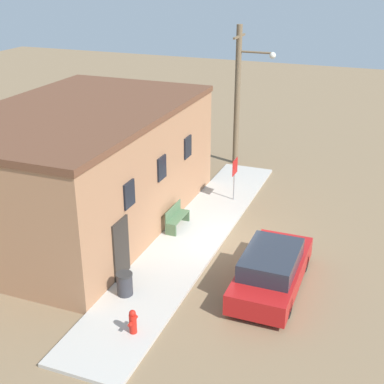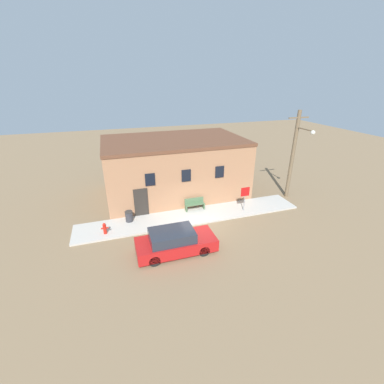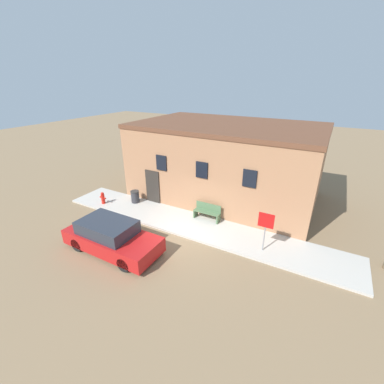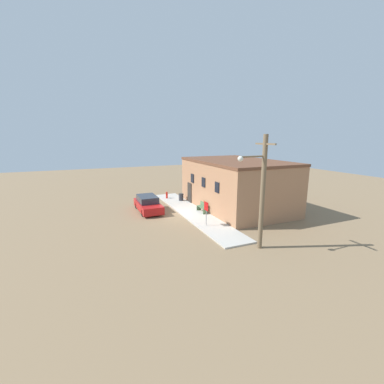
{
  "view_description": "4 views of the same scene",
  "coord_description": "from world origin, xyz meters",
  "px_view_note": "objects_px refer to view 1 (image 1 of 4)",
  "views": [
    {
      "loc": [
        -17.2,
        -5.43,
        9.97
      ],
      "look_at": [
        -0.03,
        1.23,
        2.0
      ],
      "focal_mm": 50.0,
      "sensor_mm": 36.0,
      "label": 1
    },
    {
      "loc": [
        -5.09,
        -14.48,
        9.33
      ],
      "look_at": [
        -0.03,
        1.23,
        2.0
      ],
      "focal_mm": 24.0,
      "sensor_mm": 36.0,
      "label": 2
    },
    {
      "loc": [
        5.8,
        -9.29,
        7.35
      ],
      "look_at": [
        -0.03,
        1.23,
        2.0
      ],
      "focal_mm": 24.0,
      "sensor_mm": 36.0,
      "label": 3
    },
    {
      "loc": [
        21.3,
        -7.87,
        7.01
      ],
      "look_at": [
        -0.03,
        1.23,
        2.0
      ],
      "focal_mm": 24.0,
      "sensor_mm": 36.0,
      "label": 4
    }
  ],
  "objects_px": {
    "trash_bin": "(125,284)",
    "fire_hydrant": "(133,321)",
    "parked_car": "(272,270)",
    "bench": "(176,217)",
    "utility_pole": "(239,93)",
    "stop_sign": "(235,172)"
  },
  "relations": [
    {
      "from": "bench",
      "to": "trash_bin",
      "type": "distance_m",
      "value": 4.94
    },
    {
      "from": "fire_hydrant",
      "to": "parked_car",
      "type": "height_order",
      "value": "parked_car"
    },
    {
      "from": "trash_bin",
      "to": "fire_hydrant",
      "type": "bearing_deg",
      "value": -145.48
    },
    {
      "from": "fire_hydrant",
      "to": "bench",
      "type": "height_order",
      "value": "bench"
    },
    {
      "from": "fire_hydrant",
      "to": "trash_bin",
      "type": "height_order",
      "value": "fire_hydrant"
    },
    {
      "from": "stop_sign",
      "to": "parked_car",
      "type": "bearing_deg",
      "value": -152.8
    },
    {
      "from": "trash_bin",
      "to": "utility_pole",
      "type": "distance_m",
      "value": 13.71
    },
    {
      "from": "fire_hydrant",
      "to": "stop_sign",
      "type": "relative_size",
      "value": 0.4
    },
    {
      "from": "bench",
      "to": "parked_car",
      "type": "distance_m",
      "value": 5.27
    },
    {
      "from": "bench",
      "to": "utility_pole",
      "type": "relative_size",
      "value": 0.21
    },
    {
      "from": "fire_hydrant",
      "to": "bench",
      "type": "distance_m",
      "value": 6.72
    },
    {
      "from": "stop_sign",
      "to": "utility_pole",
      "type": "relative_size",
      "value": 0.27
    },
    {
      "from": "stop_sign",
      "to": "bench",
      "type": "height_order",
      "value": "stop_sign"
    },
    {
      "from": "bench",
      "to": "trash_bin",
      "type": "xyz_separation_m",
      "value": [
        -4.93,
        -0.28,
        -0.06
      ]
    },
    {
      "from": "fire_hydrant",
      "to": "parked_car",
      "type": "distance_m",
      "value": 4.97
    },
    {
      "from": "utility_pole",
      "to": "bench",
      "type": "bearing_deg",
      "value": 179.87
    },
    {
      "from": "fire_hydrant",
      "to": "utility_pole",
      "type": "relative_size",
      "value": 0.11
    },
    {
      "from": "fire_hydrant",
      "to": "utility_pole",
      "type": "bearing_deg",
      "value": 5.31
    },
    {
      "from": "fire_hydrant",
      "to": "utility_pole",
      "type": "xyz_separation_m",
      "value": [
        14.94,
        1.39,
        3.33
      ]
    },
    {
      "from": "bench",
      "to": "utility_pole",
      "type": "height_order",
      "value": "utility_pole"
    },
    {
      "from": "stop_sign",
      "to": "utility_pole",
      "type": "height_order",
      "value": "utility_pole"
    },
    {
      "from": "trash_bin",
      "to": "parked_car",
      "type": "relative_size",
      "value": 0.17
    }
  ]
}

